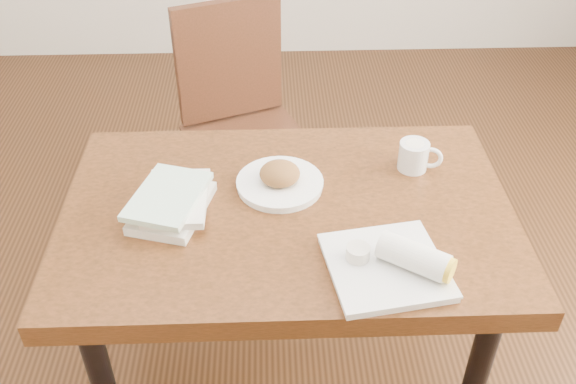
{
  "coord_description": "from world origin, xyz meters",
  "views": [
    {
      "loc": [
        -0.05,
        -1.27,
        1.79
      ],
      "look_at": [
        0.0,
        0.0,
        0.8
      ],
      "focal_mm": 40.0,
      "sensor_mm": 36.0,
      "label": 1
    }
  ],
  "objects_px": {
    "chair_far": "(241,117)",
    "plate_scone": "(280,180)",
    "plate_burrito": "(395,263)",
    "coffee_mug": "(415,155)",
    "book_stack": "(172,202)",
    "table": "(288,234)"
  },
  "relations": [
    {
      "from": "chair_far",
      "to": "plate_scone",
      "type": "bearing_deg",
      "value": -79.76
    },
    {
      "from": "plate_scone",
      "to": "plate_burrito",
      "type": "bearing_deg",
      "value": -52.67
    },
    {
      "from": "coffee_mug",
      "to": "plate_burrito",
      "type": "height_order",
      "value": "plate_burrito"
    },
    {
      "from": "chair_far",
      "to": "coffee_mug",
      "type": "height_order",
      "value": "chair_far"
    },
    {
      "from": "chair_far",
      "to": "plate_scone",
      "type": "height_order",
      "value": "chair_far"
    },
    {
      "from": "plate_scone",
      "to": "coffee_mug",
      "type": "distance_m",
      "value": 0.38
    },
    {
      "from": "plate_burrito",
      "to": "book_stack",
      "type": "xyz_separation_m",
      "value": [
        -0.52,
        0.24,
        0.0
      ]
    },
    {
      "from": "table",
      "to": "plate_burrito",
      "type": "height_order",
      "value": "plate_burrito"
    },
    {
      "from": "chair_far",
      "to": "coffee_mug",
      "type": "distance_m",
      "value": 0.84
    },
    {
      "from": "book_stack",
      "to": "coffee_mug",
      "type": "bearing_deg",
      "value": 14.31
    },
    {
      "from": "coffee_mug",
      "to": "book_stack",
      "type": "relative_size",
      "value": 0.44
    },
    {
      "from": "book_stack",
      "to": "table",
      "type": "bearing_deg",
      "value": 0.78
    },
    {
      "from": "book_stack",
      "to": "plate_burrito",
      "type": "bearing_deg",
      "value": -24.32
    },
    {
      "from": "chair_far",
      "to": "coffee_mug",
      "type": "relative_size",
      "value": 7.98
    },
    {
      "from": "plate_burrito",
      "to": "chair_far",
      "type": "bearing_deg",
      "value": 110.1
    },
    {
      "from": "plate_burrito",
      "to": "book_stack",
      "type": "height_order",
      "value": "plate_burrito"
    },
    {
      "from": "table",
      "to": "plate_burrito",
      "type": "relative_size",
      "value": 3.86
    },
    {
      "from": "plate_scone",
      "to": "book_stack",
      "type": "relative_size",
      "value": 0.86
    },
    {
      "from": "plate_scone",
      "to": "book_stack",
      "type": "bearing_deg",
      "value": -161.41
    },
    {
      "from": "chair_far",
      "to": "plate_burrito",
      "type": "xyz_separation_m",
      "value": [
        0.38,
        -1.03,
        0.23
      ]
    },
    {
      "from": "plate_burrito",
      "to": "plate_scone",
      "type": "bearing_deg",
      "value": 127.33
    },
    {
      "from": "chair_far",
      "to": "table",
      "type": "bearing_deg",
      "value": -79.57
    }
  ]
}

